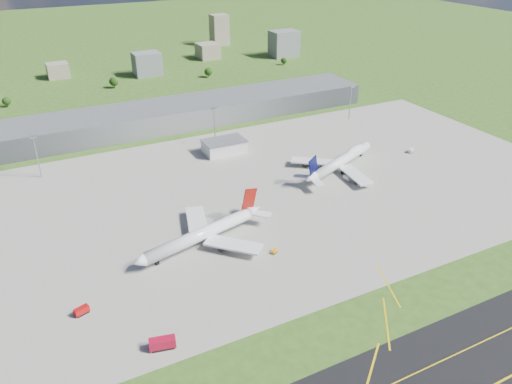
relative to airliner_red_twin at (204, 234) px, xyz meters
name	(u,v)px	position (x,y,z in m)	size (l,w,h in m)	color
ground	(184,130)	(40.44, 142.36, -5.15)	(1400.00, 1400.00, 0.00)	#32561A
apron	(268,191)	(50.44, 32.36, -5.11)	(360.00, 190.00, 0.08)	gray
terminal	(176,114)	(40.44, 157.36, 2.35)	(300.00, 42.00, 15.00)	slate
ops_building	(224,147)	(50.44, 92.36, -1.15)	(26.00, 16.00, 8.00)	silver
mast_west	(36,149)	(-59.56, 107.36, 12.56)	(3.50, 2.00, 25.90)	gray
mast_center	(214,120)	(50.44, 107.36, 12.56)	(3.50, 2.00, 25.90)	gray
mast_east	(351,97)	(160.44, 107.36, 12.56)	(3.50, 2.00, 25.90)	gray
airliner_red_twin	(204,234)	(0.00, 0.00, 0.00)	(69.48, 53.17, 19.34)	white
airliner_blue_quad	(342,161)	(103.72, 37.84, 0.08)	(68.39, 51.99, 18.81)	white
fire_truck	(162,344)	(-37.20, -54.27, -3.15)	(9.70, 5.34, 4.02)	maroon
crash_tender	(82,311)	(-59.20, -23.83, -3.67)	(6.06, 4.01, 2.96)	#AD0C0C
tug_yellow	(274,251)	(24.96, -21.64, -4.29)	(3.65, 3.29, 1.62)	orange
van_white_near	(347,178)	(97.41, 22.99, -3.87)	(2.38, 5.00, 2.53)	white
van_white_far	(411,151)	(158.58, 37.44, -3.89)	(5.32, 4.25, 2.50)	silver
bldg_cw	(58,70)	(-19.56, 332.36, 1.85)	(20.00, 18.00, 14.00)	gray
bldg_c	(147,64)	(60.44, 302.36, 5.85)	(26.00, 20.00, 22.00)	slate
bldg_ce	(208,51)	(140.44, 342.36, 2.85)	(22.00, 24.00, 16.00)	gray
bldg_e	(284,44)	(220.44, 312.36, 8.85)	(30.00, 22.00, 28.00)	slate
bldg_tall_e	(219,30)	(180.44, 402.36, 12.85)	(20.00, 18.00, 36.00)	gray
tree_w	(6,101)	(-69.56, 257.36, -0.29)	(6.75, 6.75, 8.25)	#382314
tree_c	(114,82)	(20.44, 272.36, 0.69)	(8.10, 8.10, 9.90)	#382314
tree_e	(208,72)	(110.44, 267.36, 0.36)	(7.65, 7.65, 9.35)	#382314
tree_far_e	(284,61)	(200.44, 277.36, -0.62)	(6.30, 6.30, 7.70)	#382314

